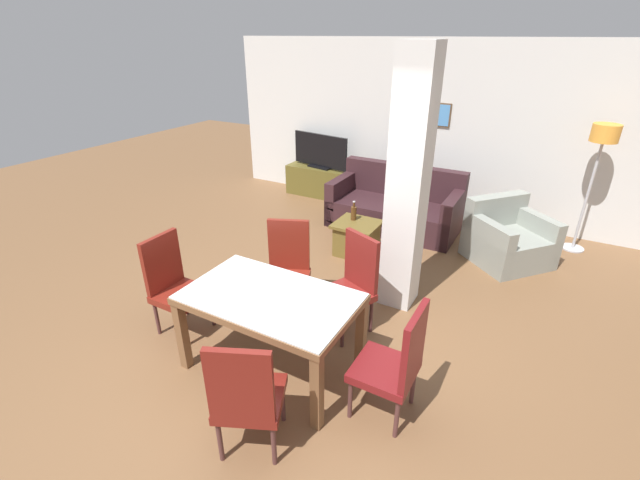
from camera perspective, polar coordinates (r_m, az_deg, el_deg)
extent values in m
plane|color=brown|center=(4.12, -6.18, -16.18)|extent=(18.00, 18.00, 0.00)
cube|color=silver|center=(7.27, 14.38, 14.04)|extent=(7.20, 0.06, 2.70)
cube|color=brown|center=(7.16, 15.27, 15.82)|extent=(0.44, 0.02, 0.36)
cube|color=#4C8CCC|center=(7.15, 15.25, 15.81)|extent=(0.40, 0.01, 0.32)
cube|color=silver|center=(4.43, 11.66, 6.97)|extent=(0.36, 0.37, 2.70)
cube|color=brown|center=(3.42, -10.82, -11.18)|extent=(1.47, 0.06, 0.06)
cube|color=brown|center=(3.97, -3.23, -5.00)|extent=(1.47, 0.06, 0.06)
cube|color=brown|center=(4.08, -14.83, -4.98)|extent=(0.06, 0.77, 0.06)
cube|color=brown|center=(3.38, 3.26, -11.18)|extent=(0.06, 0.77, 0.06)
cube|color=silver|center=(3.66, -6.74, -7.41)|extent=(1.45, 0.87, 0.01)
cube|color=brown|center=(4.05, -17.87, -12.02)|extent=(0.08, 0.08, 0.68)
cube|color=brown|center=(3.37, -0.41, -19.72)|extent=(0.08, 0.08, 0.68)
cube|color=brown|center=(4.50, -10.68, -6.91)|extent=(0.08, 0.08, 0.68)
cube|color=brown|center=(3.90, 5.49, -12.36)|extent=(0.08, 0.08, 0.68)
cube|color=maroon|center=(3.28, -9.21, -20.10)|extent=(0.61, 0.61, 0.07)
cube|color=maroon|center=(2.91, -10.64, -18.58)|extent=(0.42, 0.23, 0.57)
cylinder|color=#4E2C2B|center=(3.60, -11.35, -20.06)|extent=(0.04, 0.04, 0.37)
cylinder|color=#4E2C2B|center=(3.53, -4.99, -20.73)|extent=(0.04, 0.04, 0.37)
cylinder|color=#4E2C2B|center=(3.36, -13.19, -24.62)|extent=(0.04, 0.04, 0.37)
cylinder|color=#4E2C2B|center=(3.29, -6.18, -25.51)|extent=(0.04, 0.04, 0.37)
cube|color=maroon|center=(4.51, -4.46, -5.39)|extent=(0.61, 0.61, 0.07)
cube|color=maroon|center=(4.54, -4.17, -0.61)|extent=(0.42, 0.22, 0.57)
cylinder|color=#4E2C2B|center=(4.45, -2.32, -9.23)|extent=(0.04, 0.04, 0.37)
cylinder|color=#4E2C2B|center=(4.51, -7.17, -8.91)|extent=(0.04, 0.04, 0.37)
cylinder|color=#4E2C2B|center=(4.77, -1.72, -6.62)|extent=(0.04, 0.04, 0.37)
cylinder|color=#4E2C2B|center=(4.82, -6.23, -6.35)|extent=(0.04, 0.04, 0.37)
cube|color=maroon|center=(4.48, -17.93, -7.03)|extent=(0.46, 0.46, 0.07)
cube|color=maroon|center=(4.46, -20.32, -2.79)|extent=(0.05, 0.44, 0.57)
cylinder|color=#4E2C2B|center=(4.58, -14.18, -8.99)|extent=(0.04, 0.04, 0.37)
cylinder|color=#4E2C2B|center=(4.38, -17.57, -11.34)|extent=(0.04, 0.04, 0.37)
cylinder|color=#4E2C2B|center=(4.82, -17.54, -7.56)|extent=(0.04, 0.04, 0.37)
cylinder|color=#4E2C2B|center=(4.62, -20.90, -9.70)|extent=(0.04, 0.04, 0.37)
cube|color=maroon|center=(3.47, 8.54, -16.81)|extent=(0.46, 0.46, 0.07)
cube|color=maroon|center=(3.22, 12.40, -13.66)|extent=(0.05, 0.44, 0.57)
cylinder|color=#4E2C2B|center=(3.55, 4.05, -20.37)|extent=(0.04, 0.04, 0.37)
cylinder|color=#4E2C2B|center=(3.80, 6.64, -16.67)|extent=(0.04, 0.04, 0.37)
cylinder|color=#4E2C2B|center=(3.46, 10.19, -22.35)|extent=(0.04, 0.04, 0.37)
cylinder|color=#4E2C2B|center=(3.72, 12.30, -18.36)|extent=(0.04, 0.04, 0.37)
cube|color=maroon|center=(4.27, 3.34, -7.41)|extent=(0.60, 0.60, 0.07)
cube|color=maroon|center=(4.22, 5.56, -2.83)|extent=(0.42, 0.22, 0.57)
cylinder|color=#4E2C2B|center=(4.18, 2.99, -11.97)|extent=(0.04, 0.04, 0.37)
cylinder|color=#4E2C2B|center=(4.41, -0.27, -9.60)|extent=(0.04, 0.04, 0.37)
cylinder|color=#4E2C2B|center=(4.39, 6.82, -10.03)|extent=(0.04, 0.04, 0.37)
cylinder|color=#4E2C2B|center=(4.61, 3.51, -7.89)|extent=(0.04, 0.04, 0.37)
cube|color=#341C20|center=(6.70, 9.72, 3.27)|extent=(1.93, 0.93, 0.42)
cube|color=#341C20|center=(6.88, 11.11, 7.83)|extent=(1.93, 0.18, 0.50)
cube|color=#341C20|center=(6.44, 17.19, 2.81)|extent=(0.16, 0.93, 0.69)
cube|color=#341C20|center=(6.97, 2.97, 5.72)|extent=(0.16, 0.93, 0.69)
cube|color=gray|center=(6.15, 23.79, -0.95)|extent=(1.23, 1.23, 0.40)
cube|color=gray|center=(6.21, 22.44, 3.73)|extent=(0.72, 0.79, 0.42)
cube|color=gray|center=(6.35, 26.47, 0.51)|extent=(0.74, 0.67, 0.63)
cube|color=gray|center=(5.86, 21.29, -0.53)|extent=(0.74, 0.67, 0.63)
cube|color=brown|center=(5.75, 4.98, 2.10)|extent=(0.58, 0.55, 0.04)
cube|color=brown|center=(5.84, 4.89, 0.05)|extent=(0.50, 0.47, 0.42)
cylinder|color=#4C2D14|center=(5.81, 4.51, 3.57)|extent=(0.08, 0.08, 0.19)
cylinder|color=#4C2D14|center=(5.76, 4.55, 4.74)|extent=(0.03, 0.03, 0.07)
cylinder|color=#B7B7BC|center=(5.74, 4.57, 5.11)|extent=(0.03, 0.03, 0.01)
cube|color=brown|center=(7.97, 0.04, 7.78)|extent=(1.27, 0.40, 0.54)
cube|color=black|center=(7.89, 0.04, 9.74)|extent=(0.48, 0.27, 0.03)
cube|color=black|center=(7.81, 0.05, 11.87)|extent=(1.13, 0.23, 0.57)
cylinder|color=#B7B7BC|center=(7.01, 30.59, -0.92)|extent=(0.30, 0.30, 0.02)
cylinder|color=#B7B7BC|center=(6.75, 32.02, 4.82)|extent=(0.04, 0.04, 1.49)
cylinder|color=#F29E38|center=(6.55, 33.79, 11.78)|extent=(0.33, 0.33, 0.22)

